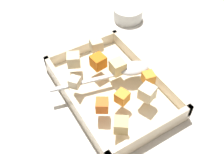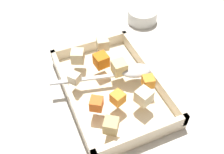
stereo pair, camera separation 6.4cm
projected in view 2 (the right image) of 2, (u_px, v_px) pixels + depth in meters
name	position (u px, v px, depth m)	size (l,w,h in m)	color
ground_plane	(120.00, 93.00, 0.68)	(4.00, 4.00, 0.00)	beige
baking_dish	(112.00, 88.00, 0.68)	(0.34, 0.23, 0.05)	beige
carrot_chunk_rim_edge	(118.00, 98.00, 0.59)	(0.03, 0.03, 0.03)	orange
carrot_chunk_corner_ne	(148.00, 81.00, 0.63)	(0.03, 0.03, 0.03)	orange
carrot_chunk_near_left	(101.00, 60.00, 0.67)	(0.03, 0.03, 0.03)	orange
carrot_chunk_far_left	(96.00, 104.00, 0.58)	(0.03, 0.03, 0.03)	orange
potato_chunk_heap_side	(103.00, 44.00, 0.72)	(0.03, 0.03, 0.03)	beige
potato_chunk_near_spoon	(111.00, 125.00, 0.54)	(0.03, 0.03, 0.03)	tan
potato_chunk_far_right	(78.00, 56.00, 0.69)	(0.03, 0.03, 0.03)	beige
potato_chunk_front_center	(119.00, 67.00, 0.66)	(0.03, 0.03, 0.03)	#E0CC89
potato_chunk_near_right	(144.00, 96.00, 0.59)	(0.03, 0.03, 0.03)	beige
parsnip_chunk_corner_se	(74.00, 78.00, 0.64)	(0.02, 0.02, 0.02)	beige
serving_spoon	(130.00, 71.00, 0.66)	(0.09, 0.26, 0.02)	silver
small_prep_bowl	(142.00, 16.00, 0.89)	(0.10, 0.10, 0.04)	silver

